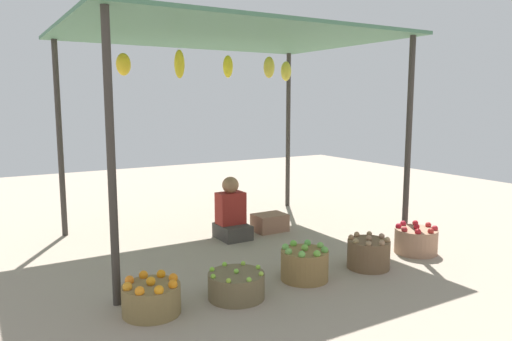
# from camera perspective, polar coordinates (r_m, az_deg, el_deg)

# --- Properties ---
(ground_plane) EXTENTS (14.00, 14.00, 0.00)m
(ground_plane) POSITION_cam_1_polar(r_m,az_deg,el_deg) (6.13, -3.13, -8.07)
(ground_plane) COLOR tan
(market_stall_structure) EXTENTS (3.77, 2.79, 2.50)m
(market_stall_structure) POSITION_cam_1_polar(r_m,az_deg,el_deg) (5.93, -3.38, 14.23)
(market_stall_structure) COLOR #38332D
(market_stall_structure) RESTS_ON ground
(vendor_person) EXTENTS (0.36, 0.44, 0.78)m
(vendor_person) POSITION_cam_1_polar(r_m,az_deg,el_deg) (6.12, -2.91, -5.23)
(vendor_person) COLOR #413D38
(vendor_person) RESTS_ON ground
(basket_oranges) EXTENTS (0.47, 0.47, 0.31)m
(basket_oranges) POSITION_cam_1_polar(r_m,az_deg,el_deg) (4.15, -12.21, -14.45)
(basket_oranges) COLOR olive
(basket_oranges) RESTS_ON ground
(basket_limes) EXTENTS (0.50, 0.50, 0.27)m
(basket_limes) POSITION_cam_1_polar(r_m,az_deg,el_deg) (4.37, -2.33, -13.34)
(basket_limes) COLOR brown
(basket_limes) RESTS_ON ground
(basket_green_apples) EXTENTS (0.46, 0.46, 0.35)m
(basket_green_apples) POSITION_cam_1_polar(r_m,az_deg,el_deg) (4.79, 5.74, -10.92)
(basket_green_apples) COLOR olive
(basket_green_apples) RESTS_ON ground
(basket_potatoes) EXTENTS (0.44, 0.44, 0.35)m
(basket_potatoes) POSITION_cam_1_polar(r_m,az_deg,el_deg) (5.21, 13.09, -9.50)
(basket_potatoes) COLOR brown
(basket_potatoes) RESTS_ON ground
(basket_red_apples) EXTENTS (0.47, 0.47, 0.34)m
(basket_red_apples) POSITION_cam_1_polar(r_m,az_deg,el_deg) (5.85, 18.30, -7.81)
(basket_red_apples) COLOR #A47A5E
(basket_red_apples) RESTS_ON ground
(wooden_crate_near_vendor) EXTENTS (0.43, 0.32, 0.23)m
(wooden_crate_near_vendor) POSITION_cam_1_polar(r_m,az_deg,el_deg) (6.48, 1.63, -6.14)
(wooden_crate_near_vendor) COLOR #956A51
(wooden_crate_near_vendor) RESTS_ON ground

